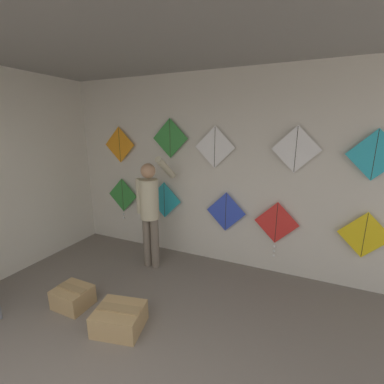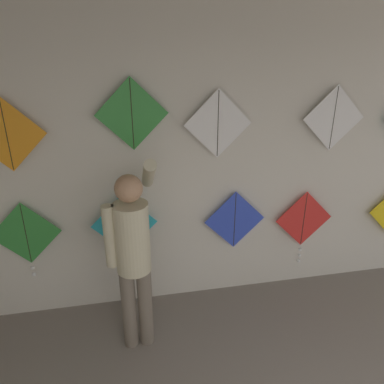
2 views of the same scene
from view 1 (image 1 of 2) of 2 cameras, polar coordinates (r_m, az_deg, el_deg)
back_panel at (r=3.79m, az=6.84°, el=4.39°), size 5.95×0.06×2.80m
ceiling_slab at (r=2.29m, az=-7.43°, el=34.16°), size 5.95×4.18×0.04m
shopkeeper at (r=3.73m, az=-9.31°, el=-3.19°), size 0.42×0.58×1.66m
cardboard_box at (r=3.05m, az=-15.80°, el=-25.40°), size 0.55×0.50×0.24m
cardboard_box_spare at (r=3.51m, az=-24.93°, el=-20.39°), size 0.39×0.34×0.24m
kite_0 at (r=4.66m, az=-15.14°, el=-0.95°), size 0.59×0.04×0.73m
kite_1 at (r=4.19m, az=-6.15°, el=-1.78°), size 0.59×0.01×0.59m
kite_2 at (r=3.82m, az=7.51°, el=-4.39°), size 0.59×0.01×0.59m
kite_3 at (r=3.73m, az=18.18°, el=-7.06°), size 0.59×0.04×0.80m
kite_4 at (r=3.78m, az=33.98°, el=-7.96°), size 0.59×0.01×0.59m
kite_5 at (r=4.51m, az=-15.79°, el=10.06°), size 0.59×0.01×0.59m
kite_6 at (r=3.97m, az=-4.89°, el=11.80°), size 0.59×0.01×0.59m
kite_7 at (r=3.69m, az=5.09°, el=9.90°), size 0.59×0.01×0.59m
kite_8 at (r=3.49m, az=22.10°, el=8.77°), size 0.59×0.01×0.59m
kite_9 at (r=3.57m, az=35.54°, el=6.70°), size 0.59×0.01×0.59m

